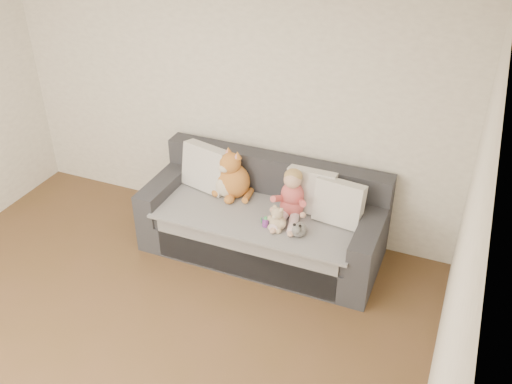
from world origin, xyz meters
The scene contains 10 objects.
room_shell centered at (0.00, 0.42, 1.30)m, with size 5.00×5.00×5.00m.
sofa centered at (0.55, 2.06, 0.31)m, with size 2.20×0.94×0.85m.
cushion_left centered at (-0.10, 2.18, 0.69)m, with size 0.51×0.32×0.45m.
cushion_right_back centered at (0.95, 2.18, 0.67)m, with size 0.44×0.20×0.41m.
cushion_right_front centered at (1.24, 2.10, 0.67)m, with size 0.45×0.24×0.41m.
toddler centered at (0.82, 2.02, 0.67)m, with size 0.33×0.47×0.47m.
plush_cat centered at (0.19, 2.14, 0.66)m, with size 0.38×0.35×0.50m.
teddy_bear centered at (0.78, 1.79, 0.57)m, with size 0.18×0.15×0.24m.
plush_cow centered at (0.99, 1.77, 0.54)m, with size 0.13×0.19×0.16m.
sippy_cup centered at (0.68, 1.79, 0.53)m, with size 0.10×0.07×0.11m.
Camera 1 is at (2.16, -2.00, 3.38)m, focal length 40.00 mm.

